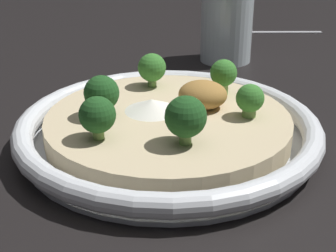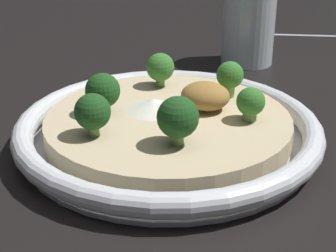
{
  "view_description": "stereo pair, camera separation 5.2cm",
  "coord_description": "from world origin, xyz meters",
  "px_view_note": "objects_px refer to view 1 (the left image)",
  "views": [
    {
      "loc": [
        0.08,
        -0.46,
        0.24
      ],
      "look_at": [
        0.0,
        0.0,
        0.02
      ],
      "focal_mm": 55.0,
      "sensor_mm": 36.0,
      "label": 1
    },
    {
      "loc": [
        0.13,
        -0.45,
        0.24
      ],
      "look_at": [
        0.0,
        0.0,
        0.02
      ],
      "focal_mm": 55.0,
      "sensor_mm": 36.0,
      "label": 2
    }
  ],
  "objects_px": {
    "broccoli_front_left": "(97,115)",
    "broccoli_right": "(250,99)",
    "drinking_glass": "(227,21)",
    "risotto_bowl": "(168,129)",
    "broccoli_left": "(102,94)",
    "broccoli_back_right": "(224,74)",
    "broccoli_front": "(186,117)",
    "fork_utensil": "(255,32)",
    "broccoli_back_left": "(152,68)"
  },
  "relations": [
    {
      "from": "broccoli_right",
      "to": "broccoli_back_right",
      "type": "bearing_deg",
      "value": 118.27
    },
    {
      "from": "broccoli_front",
      "to": "broccoli_back_left",
      "type": "bearing_deg",
      "value": 112.83
    },
    {
      "from": "broccoli_front",
      "to": "risotto_bowl",
      "type": "bearing_deg",
      "value": 113.97
    },
    {
      "from": "risotto_bowl",
      "to": "broccoli_right",
      "type": "relative_size",
      "value": 9.15
    },
    {
      "from": "risotto_bowl",
      "to": "broccoli_back_left",
      "type": "distance_m",
      "value": 0.09
    },
    {
      "from": "broccoli_front_left",
      "to": "risotto_bowl",
      "type": "bearing_deg",
      "value": 48.98
    },
    {
      "from": "broccoli_left",
      "to": "fork_utensil",
      "type": "distance_m",
      "value": 0.5
    },
    {
      "from": "broccoli_left",
      "to": "drinking_glass",
      "type": "height_order",
      "value": "drinking_glass"
    },
    {
      "from": "broccoli_front",
      "to": "broccoli_left",
      "type": "distance_m",
      "value": 0.1
    },
    {
      "from": "broccoli_back_right",
      "to": "drinking_glass",
      "type": "height_order",
      "value": "drinking_glass"
    },
    {
      "from": "broccoli_front_left",
      "to": "broccoli_front",
      "type": "height_order",
      "value": "broccoli_front"
    },
    {
      "from": "broccoli_back_right",
      "to": "broccoli_back_left",
      "type": "distance_m",
      "value": 0.08
    },
    {
      "from": "broccoli_front",
      "to": "drinking_glass",
      "type": "distance_m",
      "value": 0.35
    },
    {
      "from": "broccoli_front_left",
      "to": "broccoli_front",
      "type": "distance_m",
      "value": 0.08
    },
    {
      "from": "broccoli_left",
      "to": "fork_utensil",
      "type": "height_order",
      "value": "broccoli_left"
    },
    {
      "from": "broccoli_back_left",
      "to": "drinking_glass",
      "type": "bearing_deg",
      "value": 71.98
    },
    {
      "from": "risotto_bowl",
      "to": "broccoli_back_right",
      "type": "xyz_separation_m",
      "value": [
        0.05,
        0.07,
        0.04
      ]
    },
    {
      "from": "broccoli_back_left",
      "to": "broccoli_front",
      "type": "xyz_separation_m",
      "value": [
        0.06,
        -0.14,
        0.0
      ]
    },
    {
      "from": "broccoli_back_right",
      "to": "broccoli_back_left",
      "type": "xyz_separation_m",
      "value": [
        -0.08,
        0.01,
        -0.0
      ]
    },
    {
      "from": "broccoli_back_left",
      "to": "broccoli_back_right",
      "type": "bearing_deg",
      "value": -8.08
    },
    {
      "from": "broccoli_back_right",
      "to": "broccoli_front",
      "type": "bearing_deg",
      "value": -100.53
    },
    {
      "from": "risotto_bowl",
      "to": "fork_utensil",
      "type": "bearing_deg",
      "value": 80.5
    },
    {
      "from": "broccoli_back_right",
      "to": "broccoli_left",
      "type": "distance_m",
      "value": 0.14
    },
    {
      "from": "broccoli_front_left",
      "to": "broccoli_right",
      "type": "xyz_separation_m",
      "value": [
        0.13,
        0.07,
        -0.0
      ]
    },
    {
      "from": "broccoli_back_right",
      "to": "broccoli_back_left",
      "type": "height_order",
      "value": "broccoli_back_right"
    },
    {
      "from": "broccoli_back_right",
      "to": "drinking_glass",
      "type": "bearing_deg",
      "value": 93.09
    },
    {
      "from": "broccoli_back_left",
      "to": "fork_utensil",
      "type": "xyz_separation_m",
      "value": [
        0.11,
        0.39,
        -0.05
      ]
    },
    {
      "from": "drinking_glass",
      "to": "fork_utensil",
      "type": "height_order",
      "value": "drinking_glass"
    },
    {
      "from": "broccoli_front",
      "to": "broccoli_back_right",
      "type": "bearing_deg",
      "value": 79.47
    },
    {
      "from": "broccoli_back_right",
      "to": "fork_utensil",
      "type": "distance_m",
      "value": 0.4
    },
    {
      "from": "broccoli_front_left",
      "to": "drinking_glass",
      "type": "relative_size",
      "value": 0.33
    },
    {
      "from": "broccoli_front",
      "to": "drinking_glass",
      "type": "relative_size",
      "value": 0.37
    },
    {
      "from": "broccoli_back_left",
      "to": "broccoli_right",
      "type": "height_order",
      "value": "broccoli_back_left"
    },
    {
      "from": "broccoli_front_left",
      "to": "fork_utensil",
      "type": "height_order",
      "value": "broccoli_front_left"
    },
    {
      "from": "fork_utensil",
      "to": "broccoli_front",
      "type": "bearing_deg",
      "value": 74.03
    },
    {
      "from": "broccoli_front_left",
      "to": "broccoli_left",
      "type": "height_order",
      "value": "broccoli_left"
    },
    {
      "from": "risotto_bowl",
      "to": "broccoli_back_left",
      "type": "bearing_deg",
      "value": 112.0
    },
    {
      "from": "broccoli_front_left",
      "to": "broccoli_right",
      "type": "relative_size",
      "value": 1.2
    },
    {
      "from": "broccoli_front_left",
      "to": "drinking_glass",
      "type": "height_order",
      "value": "drinking_glass"
    },
    {
      "from": "broccoli_front_left",
      "to": "drinking_glass",
      "type": "distance_m",
      "value": 0.37
    },
    {
      "from": "broccoli_back_left",
      "to": "broccoli_left",
      "type": "bearing_deg",
      "value": -108.97
    },
    {
      "from": "risotto_bowl",
      "to": "broccoli_back_right",
      "type": "bearing_deg",
      "value": 54.41
    },
    {
      "from": "broccoli_right",
      "to": "drinking_glass",
      "type": "distance_m",
      "value": 0.29
    },
    {
      "from": "broccoli_front",
      "to": "drinking_glass",
      "type": "height_order",
      "value": "drinking_glass"
    },
    {
      "from": "broccoli_back_right",
      "to": "broccoli_left",
      "type": "relative_size",
      "value": 0.94
    },
    {
      "from": "broccoli_right",
      "to": "drinking_glass",
      "type": "xyz_separation_m",
      "value": [
        -0.04,
        0.28,
        0.01
      ]
    },
    {
      "from": "broccoli_front",
      "to": "broccoli_right",
      "type": "bearing_deg",
      "value": 52.43
    },
    {
      "from": "broccoli_back_right",
      "to": "broccoli_front",
      "type": "height_order",
      "value": "broccoli_front"
    },
    {
      "from": "fork_utensil",
      "to": "broccoli_back_left",
      "type": "bearing_deg",
      "value": 63.76
    },
    {
      "from": "broccoli_back_right",
      "to": "broccoli_back_left",
      "type": "bearing_deg",
      "value": 171.92
    }
  ]
}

